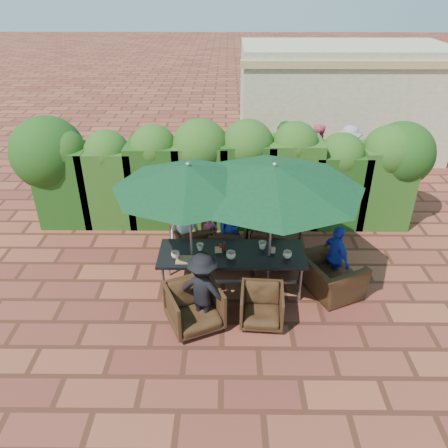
{
  "coord_description": "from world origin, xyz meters",
  "views": [
    {
      "loc": [
        0.08,
        -6.49,
        4.96
      ],
      "look_at": [
        0.02,
        0.4,
        1.0
      ],
      "focal_mm": 35.0,
      "sensor_mm": 36.0,
      "label": 1
    }
  ],
  "objects_px": {
    "chair_near_left": "(194,305)",
    "umbrella_left": "(188,177)",
    "chair_end_right": "(331,271)",
    "chair_far_left": "(192,239)",
    "chair_far_mid": "(229,240)",
    "dining_table": "(232,256)",
    "umbrella_right": "(274,177)",
    "chair_near_right": "(262,305)",
    "chair_far_right": "(277,240)"
  },
  "relations": [
    {
      "from": "chair_far_mid",
      "to": "chair_near_left",
      "type": "height_order",
      "value": "chair_near_left"
    },
    {
      "from": "chair_far_mid",
      "to": "chair_far_left",
      "type": "bearing_deg",
      "value": 5.48
    },
    {
      "from": "chair_far_left",
      "to": "chair_near_left",
      "type": "relative_size",
      "value": 0.92
    },
    {
      "from": "umbrella_left",
      "to": "chair_far_mid",
      "type": "bearing_deg",
      "value": 59.47
    },
    {
      "from": "umbrella_left",
      "to": "chair_near_left",
      "type": "xyz_separation_m",
      "value": [
        0.09,
        -0.92,
        -1.8
      ]
    },
    {
      "from": "chair_far_mid",
      "to": "chair_end_right",
      "type": "relative_size",
      "value": 0.71
    },
    {
      "from": "dining_table",
      "to": "chair_end_right",
      "type": "relative_size",
      "value": 2.49
    },
    {
      "from": "chair_far_left",
      "to": "chair_near_right",
      "type": "bearing_deg",
      "value": 101.1
    },
    {
      "from": "chair_far_left",
      "to": "chair_far_right",
      "type": "distance_m",
      "value": 1.69
    },
    {
      "from": "umbrella_right",
      "to": "chair_end_right",
      "type": "distance_m",
      "value": 2.08
    },
    {
      "from": "chair_end_right",
      "to": "chair_far_left",
      "type": "bearing_deg",
      "value": 40.79
    },
    {
      "from": "chair_near_left",
      "to": "chair_near_right",
      "type": "xyz_separation_m",
      "value": [
        1.08,
        0.08,
        -0.06
      ]
    },
    {
      "from": "umbrella_left",
      "to": "chair_far_left",
      "type": "relative_size",
      "value": 3.27
    },
    {
      "from": "chair_near_right",
      "to": "chair_end_right",
      "type": "distance_m",
      "value": 1.5
    },
    {
      "from": "chair_near_left",
      "to": "chair_near_right",
      "type": "height_order",
      "value": "chair_near_left"
    },
    {
      "from": "chair_far_right",
      "to": "chair_end_right",
      "type": "xyz_separation_m",
      "value": [
        0.84,
        -1.04,
        0.02
      ]
    },
    {
      "from": "chair_far_left",
      "to": "umbrella_right",
      "type": "bearing_deg",
      "value": 119.81
    },
    {
      "from": "umbrella_left",
      "to": "chair_near_right",
      "type": "bearing_deg",
      "value": -35.48
    },
    {
      "from": "dining_table",
      "to": "chair_far_right",
      "type": "height_order",
      "value": "chair_far_right"
    },
    {
      "from": "chair_far_right",
      "to": "chair_near_left",
      "type": "relative_size",
      "value": 1.04
    },
    {
      "from": "chair_end_right",
      "to": "chair_near_left",
      "type": "bearing_deg",
      "value": 86.18
    },
    {
      "from": "umbrella_left",
      "to": "chair_end_right",
      "type": "xyz_separation_m",
      "value": [
        2.43,
        -0.03,
        -1.77
      ]
    },
    {
      "from": "chair_far_mid",
      "to": "dining_table",
      "type": "bearing_deg",
      "value": 101.29
    },
    {
      "from": "chair_near_right",
      "to": "chair_end_right",
      "type": "height_order",
      "value": "chair_end_right"
    },
    {
      "from": "chair_far_mid",
      "to": "chair_near_left",
      "type": "relative_size",
      "value": 0.89
    },
    {
      "from": "chair_far_left",
      "to": "chair_near_left",
      "type": "height_order",
      "value": "chair_near_left"
    },
    {
      "from": "chair_near_right",
      "to": "chair_near_left",
      "type": "bearing_deg",
      "value": -171.46
    },
    {
      "from": "umbrella_left",
      "to": "chair_near_right",
      "type": "relative_size",
      "value": 3.51
    },
    {
      "from": "umbrella_left",
      "to": "umbrella_right",
      "type": "relative_size",
      "value": 0.85
    },
    {
      "from": "chair_far_left",
      "to": "chair_far_right",
      "type": "bearing_deg",
      "value": 154.18
    },
    {
      "from": "chair_near_left",
      "to": "chair_end_right",
      "type": "distance_m",
      "value": 2.5
    },
    {
      "from": "dining_table",
      "to": "chair_near_left",
      "type": "height_order",
      "value": "chair_near_left"
    },
    {
      "from": "chair_far_right",
      "to": "chair_near_right",
      "type": "xyz_separation_m",
      "value": [
        -0.42,
        -1.84,
        -0.08
      ]
    },
    {
      "from": "dining_table",
      "to": "chair_far_mid",
      "type": "relative_size",
      "value": 3.51
    },
    {
      "from": "umbrella_left",
      "to": "chair_far_right",
      "type": "xyz_separation_m",
      "value": [
        1.59,
        1.01,
        -1.79
      ]
    },
    {
      "from": "umbrella_right",
      "to": "chair_far_right",
      "type": "height_order",
      "value": "umbrella_right"
    },
    {
      "from": "chair_far_mid",
      "to": "chair_end_right",
      "type": "distance_m",
      "value": 2.12
    },
    {
      "from": "chair_end_right",
      "to": "chair_near_right",
      "type": "bearing_deg",
      "value": 97.9
    },
    {
      "from": "umbrella_left",
      "to": "chair_far_mid",
      "type": "height_order",
      "value": "umbrella_left"
    },
    {
      "from": "umbrella_right",
      "to": "umbrella_left",
      "type": "bearing_deg",
      "value": 179.7
    },
    {
      "from": "dining_table",
      "to": "chair_near_left",
      "type": "bearing_deg",
      "value": -121.5
    },
    {
      "from": "chair_far_right",
      "to": "chair_far_mid",
      "type": "bearing_deg",
      "value": 12.15
    },
    {
      "from": "chair_end_right",
      "to": "dining_table",
      "type": "bearing_deg",
      "value": 62.39
    },
    {
      "from": "chair_near_left",
      "to": "umbrella_left",
      "type": "bearing_deg",
      "value": 71.73
    },
    {
      "from": "dining_table",
      "to": "chair_end_right",
      "type": "xyz_separation_m",
      "value": [
        1.74,
        -0.09,
        -0.23
      ]
    },
    {
      "from": "chair_far_right",
      "to": "chair_end_right",
      "type": "height_order",
      "value": "chair_end_right"
    },
    {
      "from": "dining_table",
      "to": "umbrella_right",
      "type": "height_order",
      "value": "umbrella_right"
    },
    {
      "from": "chair_far_mid",
      "to": "chair_near_right",
      "type": "xyz_separation_m",
      "value": [
        0.53,
        -1.93,
        -0.01
      ]
    },
    {
      "from": "umbrella_left",
      "to": "chair_far_left",
      "type": "xyz_separation_m",
      "value": [
        -0.1,
        1.13,
        -1.84
      ]
    },
    {
      "from": "umbrella_right",
      "to": "chair_far_left",
      "type": "distance_m",
      "value": 2.59
    }
  ]
}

